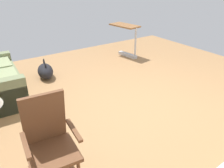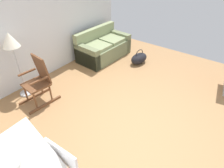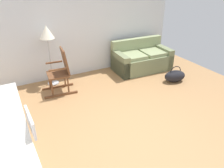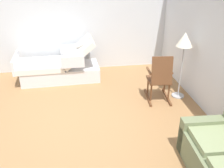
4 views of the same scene
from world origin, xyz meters
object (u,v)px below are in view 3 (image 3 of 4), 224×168
Objects in this scene: floor_lamp at (47,36)px; duffel_bag at (175,76)px; couch at (141,59)px; hospital_bed at (0,166)px; rocking_chair at (61,72)px.

floor_lamp reaches higher than duffel_bag.
hospital_bed is at bearing -148.60° from couch.
couch is at bearing 106.36° from duffel_bag.
hospital_bed is 1.99× the size of rocking_chair.
rocking_chair is 2.89m from duffel_bag.
couch is 1.57× the size of rocking_chair.
hospital_bed reaches higher than couch.
couch is 2.70m from floor_lamp.
floor_lamp is at bearing 154.29° from duffel_bag.
rocking_chair is at bearing 55.85° from hospital_bed.
duffel_bag is (4.20, 1.30, -0.16)m from hospital_bed.
floor_lamp reaches higher than hospital_bed.
rocking_chair is at bearing -175.04° from couch.
couch is 1.11× the size of floor_lamp.
hospital_bed reaches higher than rocking_chair.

